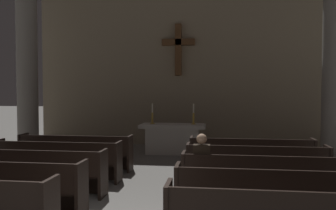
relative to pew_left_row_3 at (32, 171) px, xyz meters
name	(u,v)px	position (x,y,z in m)	size (l,w,h in m)	color
pew_left_row_3	(32,171)	(0.00, 0.00, 0.00)	(3.08, 0.50, 0.95)	black
pew_left_row_4	(57,160)	(0.00, 1.14, 0.00)	(3.08, 0.50, 0.95)	black
pew_left_row_5	(75,152)	(0.00, 2.27, 0.00)	(3.08, 0.50, 0.95)	black
pew_right_row_2	(273,197)	(4.64, -1.14, 0.00)	(3.08, 0.50, 0.95)	black
pew_right_row_3	(263,179)	(4.64, 0.00, 0.00)	(3.08, 0.50, 0.95)	black
pew_right_row_4	(256,166)	(4.64, 1.14, 0.00)	(3.08, 0.50, 0.95)	black
pew_right_row_5	(251,156)	(4.64, 2.27, 0.00)	(3.08, 0.50, 0.95)	black
column_left_second	(27,73)	(-2.73, 4.73, 2.27)	(1.06, 1.06, 5.67)	gray
column_right_second	(334,71)	(7.37, 4.73, 2.27)	(1.06, 1.06, 5.67)	gray
altar	(173,138)	(2.32, 5.01, 0.06)	(2.20, 0.90, 1.01)	#BCB7AD
candlestick_left	(152,117)	(1.62, 5.01, 0.75)	(0.16, 0.16, 0.69)	#B79338
candlestick_right	(194,118)	(3.02, 5.01, 0.75)	(0.16, 0.16, 0.69)	#B79338
apse_with_cross	(179,59)	(2.32, 7.05, 2.89)	(11.23, 0.49, 6.73)	gray
lone_worshipper	(202,165)	(3.48, 0.04, 0.22)	(0.32, 0.43, 1.32)	#26262B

